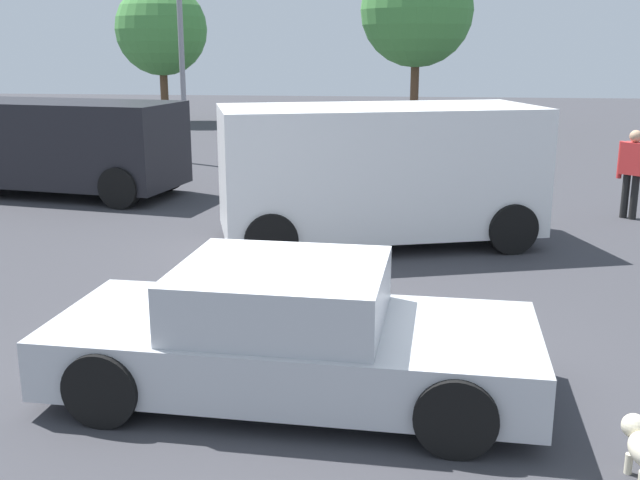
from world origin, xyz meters
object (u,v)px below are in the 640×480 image
(sedan_foreground, at_px, (291,335))
(pedestrian, at_px, (633,167))
(van_white, at_px, (378,170))
(suv_dark, at_px, (69,144))
(light_post_near, at_px, (179,7))

(sedan_foreground, bearing_deg, pedestrian, 60.05)
(sedan_foreground, relative_size, van_white, 0.83)
(suv_dark, height_order, pedestrian, suv_dark)
(suv_dark, xyz_separation_m, pedestrian, (10.88, -0.94, -0.12))
(suv_dark, bearing_deg, sedan_foreground, -45.78)
(pedestrian, bearing_deg, van_white, 159.07)
(sedan_foreground, height_order, suv_dark, suv_dark)
(pedestrian, relative_size, light_post_near, 0.28)
(sedan_foreground, relative_size, suv_dark, 0.89)
(van_white, xyz_separation_m, suv_dark, (-6.46, 3.16, -0.10))
(sedan_foreground, relative_size, pedestrian, 2.72)
(van_white, height_order, pedestrian, van_white)
(van_white, distance_m, light_post_near, 9.78)
(light_post_near, bearing_deg, sedan_foreground, -69.74)
(pedestrian, bearing_deg, light_post_near, 103.22)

